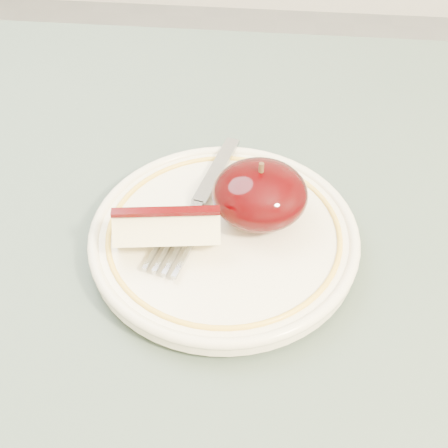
# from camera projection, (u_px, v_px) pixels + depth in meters

# --- Properties ---
(table) EXTENTS (0.90, 0.90, 0.75)m
(table) POSITION_uv_depth(u_px,v_px,m) (248.00, 417.00, 0.50)
(table) COLOR brown
(table) RESTS_ON ground
(plate) EXTENTS (0.21, 0.21, 0.02)m
(plate) POSITION_uv_depth(u_px,v_px,m) (224.00, 236.00, 0.49)
(plate) COLOR #F2E7CB
(plate) RESTS_ON table
(apple_half) EXTENTS (0.08, 0.07, 0.05)m
(apple_half) POSITION_uv_depth(u_px,v_px,m) (260.00, 194.00, 0.49)
(apple_half) COLOR black
(apple_half) RESTS_ON plate
(apple_wedge) EXTENTS (0.08, 0.04, 0.04)m
(apple_wedge) POSITION_uv_depth(u_px,v_px,m) (167.00, 229.00, 0.47)
(apple_wedge) COLOR beige
(apple_wedge) RESTS_ON plate
(fork) EXTENTS (0.06, 0.17, 0.00)m
(fork) POSITION_uv_depth(u_px,v_px,m) (198.00, 204.00, 0.51)
(fork) COLOR gray
(fork) RESTS_ON plate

